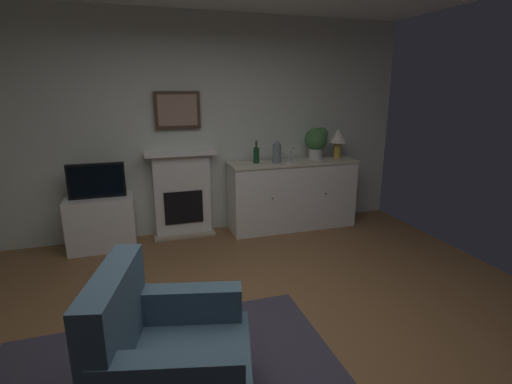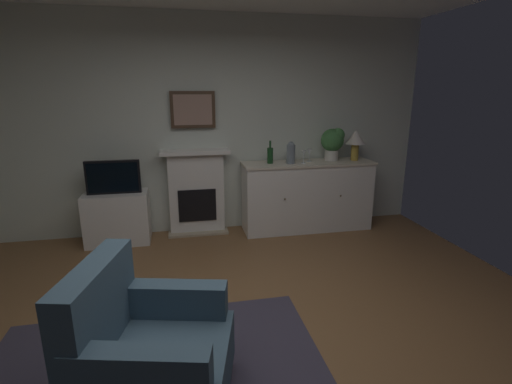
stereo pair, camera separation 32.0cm
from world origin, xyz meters
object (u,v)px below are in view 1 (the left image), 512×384
framed_picture (177,110)px  sideboard_cabinet (293,195)px  tv_set (97,181)px  wine_glass_center (294,152)px  fireplace_unit (182,194)px  vase_decorative (277,152)px  wine_glass_left (289,153)px  tv_cabinet (102,223)px  potted_plant_small (317,140)px  wine_bottle (256,155)px  armchair (167,359)px  table_lamp (338,138)px

framed_picture → sideboard_cabinet: size_ratio=0.32×
tv_set → wine_glass_center: bearing=1.0°
fireplace_unit → vase_decorative: 1.32m
vase_decorative → wine_glass_left: bearing=-2.0°
framed_picture → wine_glass_left: bearing=-11.5°
wine_glass_center → tv_cabinet: 2.55m
wine_glass_left → vase_decorative: (-0.17, 0.01, 0.02)m
framed_picture → potted_plant_small: framed_picture is taller
wine_glass_left → sideboard_cabinet: bearing=33.3°
wine_bottle → potted_plant_small: potted_plant_small is taller
vase_decorative → sideboard_cabinet: bearing=11.1°
vase_decorative → armchair: vase_decorative is taller
tv_set → armchair: (0.53, -2.67, -0.45)m
vase_decorative → potted_plant_small: 0.62m
armchair → framed_picture: bearing=81.4°
sideboard_cabinet → framed_picture: bearing=171.3°
wine_glass_left → wine_glass_center: bearing=39.6°
wine_glass_left → tv_set: (-2.34, 0.05, -0.21)m
sideboard_cabinet → wine_glass_left: (-0.08, -0.06, 0.58)m
wine_bottle → tv_cabinet: wine_bottle is taller
armchair → table_lamp: bearing=46.6°
wine_bottle → vase_decorative: (0.25, -0.07, 0.03)m
tv_cabinet → vase_decorative: bearing=-1.7°
wine_bottle → armchair: bearing=-117.1°
sideboard_cabinet → wine_glass_center: bearing=54.5°
wine_glass_left → tv_cabinet: wine_glass_left is taller
sideboard_cabinet → wine_glass_left: bearing=-146.7°
wine_glass_left → wine_glass_center: 0.14m
tv_cabinet → tv_set: (-0.00, -0.02, 0.52)m
framed_picture → tv_set: bearing=-166.7°
vase_decorative → tv_cabinet: 2.29m
sideboard_cabinet → tv_cabinet: sideboard_cabinet is taller
fireplace_unit → sideboard_cabinet: 1.46m
vase_decorative → tv_set: bearing=178.9°
wine_bottle → sideboard_cabinet: bearing=-1.8°
wine_glass_left → tv_cabinet: size_ratio=0.22×
wine_glass_left → potted_plant_small: (0.43, 0.10, 0.13)m
fireplace_unit → wine_glass_center: 1.56m
vase_decorative → armchair: bearing=-121.8°
wine_glass_center → armchair: size_ratio=0.17×
wine_bottle → fireplace_unit: bearing=170.3°
sideboard_cabinet → wine_bottle: size_ratio=5.95×
sideboard_cabinet → vase_decorative: (-0.25, -0.05, 0.60)m
framed_picture → wine_glass_left: framed_picture is taller
table_lamp → wine_bottle: bearing=179.2°
sideboard_cabinet → vase_decorative: vase_decorative is taller
potted_plant_small → sideboard_cabinet: bearing=-172.6°
sideboard_cabinet → potted_plant_small: size_ratio=4.02×
framed_picture → tv_cabinet: size_ratio=0.73×
wine_bottle → vase_decorative: 0.26m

